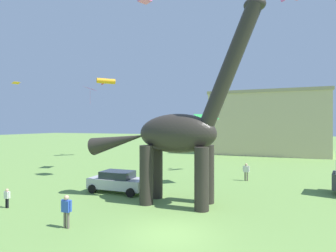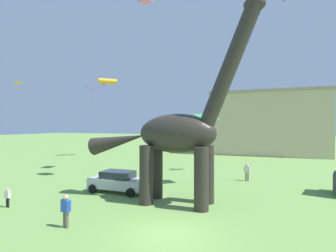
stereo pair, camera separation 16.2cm
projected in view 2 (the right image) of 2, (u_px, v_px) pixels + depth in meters
name	position (u px, v px, depth m)	size (l,w,h in m)	color
ground_plane	(168.00, 234.00, 12.01)	(240.00, 240.00, 0.00)	#6B9347
dinosaur_sculpture	(176.00, 133.00, 16.65)	(11.66, 2.47, 12.19)	#2D2823
parked_sedan_left	(118.00, 181.00, 19.50)	(4.22, 2.01, 1.55)	#B7B7BC
person_near_flyer	(8.00, 196.00, 15.84)	(0.43, 0.19, 1.15)	black
person_watching_child	(66.00, 208.00, 12.71)	(0.59, 0.26, 1.58)	#6B6056
person_strolling_adult	(247.00, 170.00, 23.33)	(0.58, 0.25, 1.54)	#6B6056
kite_near_low	(91.00, 89.00, 29.01)	(1.52, 1.77, 1.89)	purple
kite_near_high	(207.00, 117.00, 21.65)	(2.17, 2.11, 2.26)	green
kite_far_right	(18.00, 83.00, 28.79)	(0.65, 0.81, 0.20)	orange
kite_mid_center	(107.00, 81.00, 41.07)	(2.89, 2.90, 0.82)	orange
background_building_block	(268.00, 123.00, 46.78)	(18.36, 13.19, 10.51)	#CCB78E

